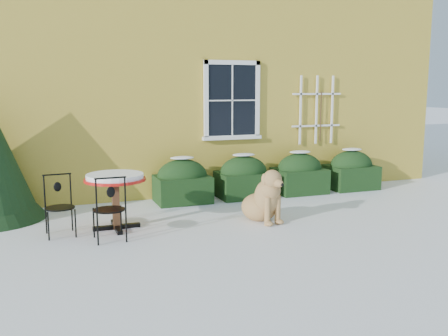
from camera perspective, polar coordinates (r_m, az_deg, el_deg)
name	(u,v)px	position (r m, az deg, el deg)	size (l,w,h in m)	color
ground	(247,236)	(7.67, 2.61, -7.77)	(80.00, 80.00, 0.00)	white
house	(148,51)	(14.09, -8.71, 13.05)	(12.40, 8.40, 6.40)	gold
hedge_row	(272,176)	(10.51, 5.52, -0.93)	(4.95, 0.80, 0.91)	black
bistro_table	(115,183)	(8.06, -12.34, -1.71)	(0.96, 0.96, 0.89)	black
patio_chair_near	(110,208)	(7.50, -12.94, -4.51)	(0.47, 0.47, 0.98)	black
patio_chair_far	(59,205)	(8.01, -18.29, -4.07)	(0.45, 0.44, 0.93)	black
dog	(264,200)	(8.41, 4.65, -3.63)	(0.72, 1.05, 0.94)	tan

